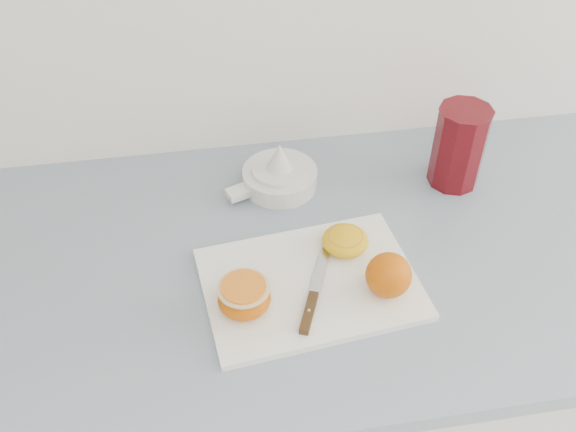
{
  "coord_description": "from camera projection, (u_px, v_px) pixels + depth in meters",
  "views": [
    {
      "loc": [
        -0.22,
        0.99,
        1.63
      ],
      "look_at": [
        -0.1,
        1.71,
        0.96
      ],
      "focal_mm": 40.0,
      "sensor_mm": 36.0,
      "label": 1
    }
  ],
  "objects": [
    {
      "name": "counter",
      "position": [
        353.0,
        391.0,
        1.35
      ],
      "size": [
        2.41,
        0.64,
        0.89
      ],
      "color": "silver",
      "rests_on": "ground"
    },
    {
      "name": "cutting_board",
      "position": [
        310.0,
        284.0,
        0.97
      ],
      "size": [
        0.34,
        0.26,
        0.01
      ],
      "primitive_type": "cube",
      "rotation": [
        0.0,
        0.0,
        0.11
      ],
      "color": "white",
      "rests_on": "counter"
    },
    {
      "name": "whole_orange",
      "position": [
        389.0,
        275.0,
        0.93
      ],
      "size": [
        0.07,
        0.07,
        0.07
      ],
      "color": "#CC6303",
      "rests_on": "cutting_board"
    },
    {
      "name": "half_orange",
      "position": [
        244.0,
        297.0,
        0.92
      ],
      "size": [
        0.08,
        0.08,
        0.05
      ],
      "color": "#CC6303",
      "rests_on": "cutting_board"
    },
    {
      "name": "squeezed_shell",
      "position": [
        345.0,
        240.0,
        1.01
      ],
      "size": [
        0.07,
        0.07,
        0.03
      ],
      "color": "gold",
      "rests_on": "cutting_board"
    },
    {
      "name": "paring_knife",
      "position": [
        311.0,
        305.0,
        0.93
      ],
      "size": [
        0.08,
        0.16,
        0.01
      ],
      "color": "#3F2913",
      "rests_on": "cutting_board"
    },
    {
      "name": "citrus_juicer",
      "position": [
        279.0,
        175.0,
        1.14
      ],
      "size": [
        0.17,
        0.13,
        0.09
      ],
      "color": "white",
      "rests_on": "counter"
    },
    {
      "name": "red_tumbler",
      "position": [
        458.0,
        149.0,
        1.12
      ],
      "size": [
        0.09,
        0.09,
        0.15
      ],
      "color": "#5B090F",
      "rests_on": "counter"
    }
  ]
}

